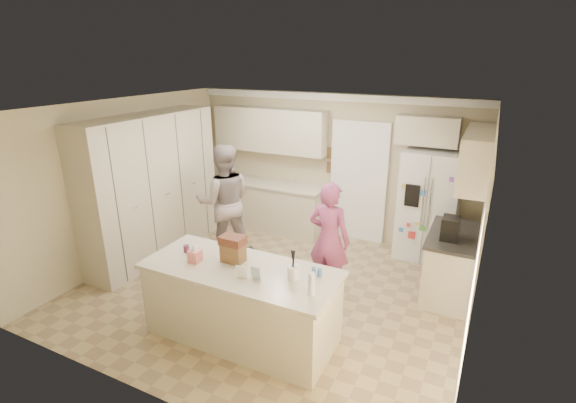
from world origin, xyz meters
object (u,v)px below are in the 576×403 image
at_px(coffee_maker, 450,228).
at_px(island_base, 241,304).
at_px(tissue_box, 195,256).
at_px(dollhouse_body, 233,253).
at_px(teen_girl, 329,240).
at_px(refrigerator, 429,206).
at_px(utensil_crock, 293,272).
at_px(teen_boy, 224,202).

relative_size(coffee_maker, island_base, 0.14).
xyz_separation_m(tissue_box, dollhouse_body, (0.40, 0.20, 0.04)).
bearing_deg(teen_girl, refrigerator, -116.52).
xyz_separation_m(coffee_maker, island_base, (-2.05, -1.90, -0.63)).
xyz_separation_m(utensil_crock, teen_girl, (-0.09, 1.33, -0.18)).
bearing_deg(coffee_maker, refrigerator, 109.36).
height_order(refrigerator, teen_girl, refrigerator).
relative_size(refrigerator, teen_girl, 1.10).
bearing_deg(tissue_box, refrigerator, 56.59).
bearing_deg(island_base, tissue_box, -169.70).
xyz_separation_m(refrigerator, utensil_crock, (-0.95, -3.12, 0.10)).
height_order(refrigerator, tissue_box, refrigerator).
height_order(refrigerator, utensil_crock, refrigerator).
distance_m(island_base, teen_girl, 1.54).
xyz_separation_m(coffee_maker, dollhouse_body, (-2.20, -1.80, -0.03)).
xyz_separation_m(coffee_maker, teen_girl, (-1.49, -0.52, -0.25)).
bearing_deg(refrigerator, dollhouse_body, -117.98).
distance_m(refrigerator, teen_boy, 3.33).
xyz_separation_m(refrigerator, teen_girl, (-1.04, -1.79, -0.08)).
bearing_deg(utensil_crock, teen_girl, 93.76).
distance_m(island_base, utensil_crock, 0.86).
height_order(coffee_maker, dollhouse_body, coffee_maker).
bearing_deg(teen_boy, teen_girl, 133.33).
bearing_deg(utensil_crock, island_base, -175.60).
xyz_separation_m(refrigerator, island_base, (-1.60, -3.17, -0.46)).
bearing_deg(dollhouse_body, tissue_box, -153.43).
height_order(coffee_maker, teen_boy, teen_boy).
distance_m(tissue_box, teen_boy, 2.04).
height_order(tissue_box, teen_boy, teen_boy).
bearing_deg(refrigerator, island_base, -115.08).
bearing_deg(dollhouse_body, teen_boy, 127.34).
bearing_deg(tissue_box, utensil_crock, 7.13).
relative_size(utensil_crock, tissue_box, 1.07).
distance_m(refrigerator, tissue_box, 3.91).
relative_size(tissue_box, teen_boy, 0.07).
bearing_deg(utensil_crock, dollhouse_body, 176.42).
bearing_deg(coffee_maker, utensil_crock, -127.12).
relative_size(utensil_crock, teen_girl, 0.09).
height_order(utensil_crock, tissue_box, utensil_crock).
relative_size(island_base, tissue_box, 15.71).
xyz_separation_m(island_base, teen_girl, (0.56, 1.38, 0.38)).
bearing_deg(refrigerator, utensil_crock, -105.24).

